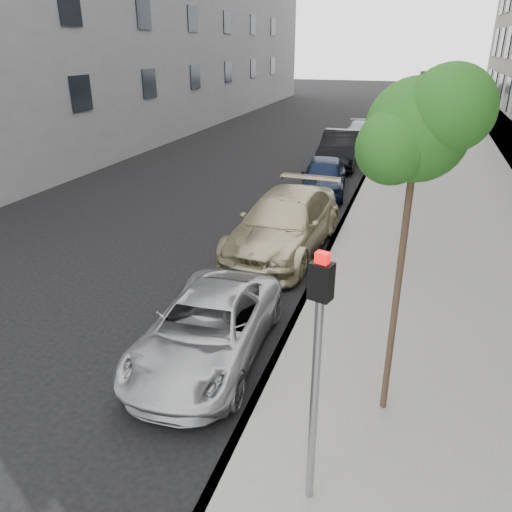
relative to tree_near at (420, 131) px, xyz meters
The scene contains 12 objects.
ground 5.74m from the tree_near, 155.05° to the right, with size 160.00×160.00×0.00m, color black.
sidewalk 22.96m from the tree_near, 87.27° to the left, with size 6.40×72.00×0.14m, color gray.
curb 23.02m from the tree_near, 95.21° to the left, with size 0.15×72.00×0.14m, color #9E9B93.
tree_near is the anchor object (origin of this frame).
tree_mid 6.56m from the tree_near, 90.00° to the left, with size 1.61×1.41×4.26m.
tree_far 13.02m from the tree_near, 90.00° to the left, with size 1.54×1.34×4.44m.
signal_pole 3.14m from the tree_near, 111.21° to the right, with size 0.28×0.24×3.41m.
minivan 5.15m from the tree_near, 169.66° to the left, with size 2.04×4.43×1.23m, color #B8BABD.
suv 7.98m from the tree_near, 118.06° to the left, with size 2.29×5.63×1.63m, color tan.
sedan_blue 13.41m from the tree_near, 105.18° to the left, with size 1.67×4.16×1.42m, color #0F1932.
sedan_black 18.30m from the tree_near, 101.36° to the left, with size 1.73×4.96×1.63m, color black.
sedan_rear 24.15m from the tree_near, 98.02° to the left, with size 1.73×4.26×1.24m, color #A4A7AC.
Camera 1 is at (3.22, -5.24, 5.53)m, focal length 35.00 mm.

